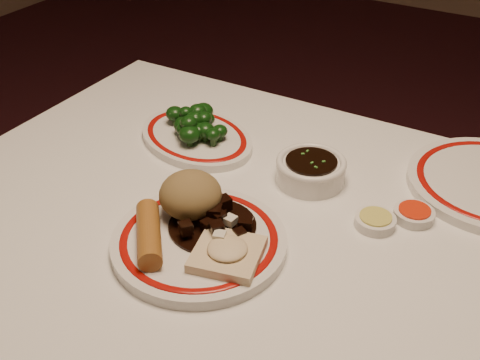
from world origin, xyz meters
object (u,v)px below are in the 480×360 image
stirfry_heap (210,218)px  broccoli_pile (195,123)px  broccoli_plate (196,137)px  rice_mound (190,195)px  main_plate (199,242)px  dining_table (268,288)px  spring_roll (149,234)px  soy_bowl (311,171)px  fried_wonton (227,253)px

stirfry_heap → broccoli_pile: 0.28m
broccoli_plate → rice_mound: bearing=-58.1°
broccoli_pile → main_plate: bearing=-55.3°
dining_table → broccoli_plate: (-0.26, 0.20, 0.10)m
broccoli_pile → spring_roll: bearing=-68.1°
spring_roll → stirfry_heap: 0.10m
rice_mound → broccoli_plate: bearing=121.9°
rice_mound → broccoli_plate: rice_mound is taller
rice_mound → stirfry_heap: (0.04, -0.01, -0.02)m
stirfry_heap → broccoli_plate: 0.28m
rice_mound → spring_roll: size_ratio=0.76×
rice_mound → broccoli_plate: size_ratio=0.33×
rice_mound → spring_roll: (-0.01, -0.09, -0.02)m
rice_mound → broccoli_plate: (-0.13, 0.21, -0.04)m
dining_table → stirfry_heap: size_ratio=9.01×
broccoli_plate → dining_table: bearing=-36.9°
main_plate → soy_bowl: (0.07, 0.24, 0.01)m
fried_wonton → broccoli_pile: size_ratio=0.79×
rice_mound → dining_table: bearing=6.7°
dining_table → rice_mound: size_ratio=12.45×
soy_bowl → fried_wonton: bearing=-92.1°
rice_mound → broccoli_pile: bearing=122.3°
spring_roll → stirfry_heap: spring_roll is taller
main_plate → fried_wonton: 0.06m
main_plate → broccoli_pile: broccoli_pile is taller
broccoli_plate → soy_bowl: 0.24m
fried_wonton → broccoli_plate: 0.36m
spring_roll → broccoli_plate: size_ratio=0.43×
main_plate → fried_wonton: (0.06, -0.02, 0.02)m
stirfry_heap → dining_table: bearing=15.4°
main_plate → stirfry_heap: size_ratio=2.12×
stirfry_heap → soy_bowl: 0.22m
spring_roll → stirfry_heap: bearing=17.8°
spring_roll → fried_wonton: bearing=-25.0°
spring_roll → soy_bowl: spring_roll is taller
dining_table → broccoli_pile: bearing=143.3°
stirfry_heap → broccoli_pile: (-0.17, 0.22, 0.01)m
rice_mound → fried_wonton: size_ratio=0.87×
fried_wonton → broccoli_plate: (-0.23, 0.27, -0.02)m
broccoli_pile → soy_bowl: bearing=-3.0°
main_plate → rice_mound: 0.08m
main_plate → broccoli_pile: size_ratio=2.02×
rice_mound → broccoli_pile: size_ratio=0.69×
stirfry_heap → spring_roll: bearing=-123.1°
broccoli_plate → stirfry_heap: bearing=-51.9°
broccoli_pile → dining_table: bearing=-36.7°
stirfry_heap → soy_bowl: size_ratio=1.13×
fried_wonton → stirfry_heap: stirfry_heap is taller
main_plate → broccoli_pile: 0.31m
main_plate → rice_mound: (-0.04, 0.04, 0.04)m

